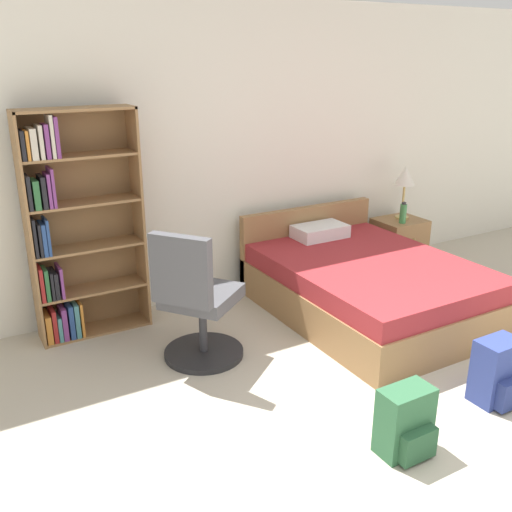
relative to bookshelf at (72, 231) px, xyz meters
name	(u,v)px	position (x,y,z in m)	size (l,w,h in m)	color
wall_back	(231,153)	(1.51, 0.24, 0.44)	(9.00, 0.06, 2.60)	silver
bookshelf	(72,231)	(0.00, 0.00, 0.00)	(0.86, 0.27, 1.78)	olive
bed	(364,284)	(2.23, -0.82, -0.61)	(1.45, 1.95, 0.75)	olive
office_chair	(196,305)	(0.63, -0.88, -0.41)	(0.72, 0.71, 1.03)	#232326
nightstand	(398,243)	(3.29, -0.11, -0.61)	(0.48, 0.44, 0.51)	olive
table_lamp	(405,178)	(3.34, -0.07, 0.07)	(0.21, 0.21, 0.55)	tan
water_bottle	(403,213)	(3.22, -0.21, -0.25)	(0.07, 0.07, 0.22)	#3F8C4C
backpack_blue	(498,373)	(2.09, -2.31, -0.66)	(0.29, 0.26, 0.43)	navy
backpack_green	(406,423)	(1.22, -2.40, -0.67)	(0.31, 0.24, 0.40)	#2D603D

